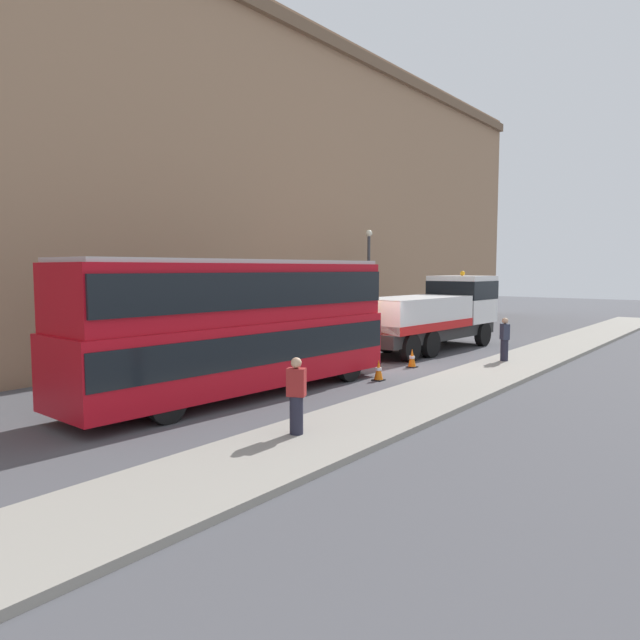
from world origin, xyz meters
name	(u,v)px	position (x,y,z in m)	size (l,w,h in m)	color
ground_plane	(373,368)	(0.00, 0.00, 0.00)	(120.00, 120.00, 0.00)	#4C4C51
near_kerb	(478,379)	(0.00, -4.20, 0.07)	(60.00, 2.80, 0.15)	gray
building_facade	(235,172)	(0.00, 7.35, 8.07)	(60.00, 1.50, 16.00)	#9E7A5B
recovery_tow_truck	(434,312)	(6.05, 0.49, 1.76)	(10.21, 3.17, 3.67)	#2D2D2D
double_decker_bus	(239,321)	(-6.57, 0.52, 2.23)	(11.15, 3.20, 4.06)	#B70C19
pedestrian_onlooker	(296,397)	(-9.08, -3.79, 0.99)	(0.41, 0.47, 1.71)	#232333
pedestrian_bystander	(505,340)	(3.88, -3.68, 0.99)	(0.47, 0.46, 1.71)	#232333
traffic_cone_near_bus	(379,371)	(-2.01, -1.51, 0.34)	(0.36, 0.36, 0.72)	orange
traffic_cone_midway	(412,359)	(1.05, -1.12, 0.34)	(0.36, 0.36, 0.72)	orange
street_lamp	(369,275)	(7.65, 5.16, 3.47)	(0.36, 0.36, 5.83)	#38383D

